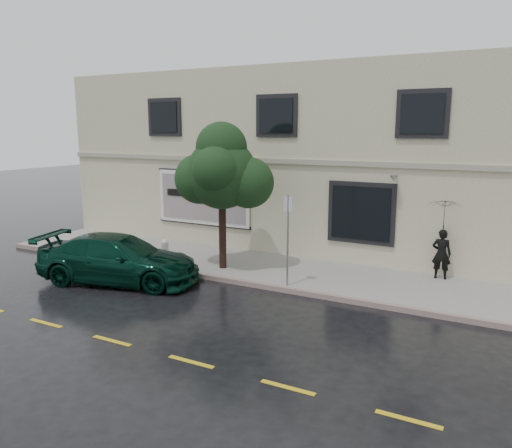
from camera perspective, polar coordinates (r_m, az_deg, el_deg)
The scene contains 12 objects.
ground at distance 14.60m, azimuth -6.44°, elevation -8.20°, with size 90.00×90.00×0.00m, color black.
sidewalk at distance 17.22m, azimuth -0.27°, elevation -4.90°, with size 20.00×3.50×0.15m, color #9D9A94.
curb at distance 15.77m, azimuth -3.33°, elevation -6.41°, with size 20.00×0.18×0.16m, color gray.
road_marking at distance 12.10m, azimuth -16.14°, elevation -12.69°, with size 19.00×0.12×0.01m, color gold.
building at distance 21.83m, azimuth 7.01°, elevation 7.49°, with size 20.00×8.12×7.00m.
billboard at distance 19.86m, azimuth -6.10°, elevation 2.99°, with size 4.30×0.16×2.20m.
car at distance 16.19m, azimuth -15.42°, elevation -3.87°, with size 2.26×5.11×1.49m, color black.
pedestrian at distance 16.48m, azimuth 20.43°, elevation -3.23°, with size 0.57×0.38×1.57m, color black.
umbrella at distance 16.25m, azimuth 20.71°, elevation 0.82°, with size 1.07×1.07×0.79m, color black.
street_tree at distance 16.31m, azimuth -3.93°, elevation 5.68°, with size 2.31×2.31×4.31m.
fire_hydrant at distance 17.36m, azimuth -10.34°, elevation -3.21°, with size 0.37×0.34×0.89m.
sign_pole at distance 14.61m, azimuth 3.66°, elevation -0.94°, with size 0.32×0.12×2.71m.
Camera 1 is at (7.93, -11.31, 4.75)m, focal length 35.00 mm.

